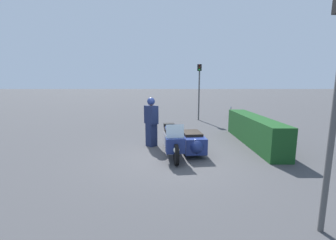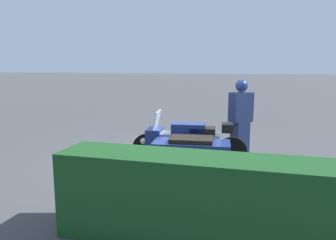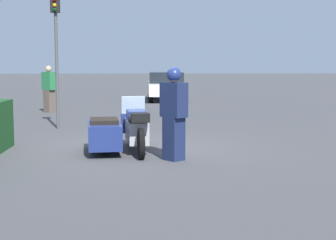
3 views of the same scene
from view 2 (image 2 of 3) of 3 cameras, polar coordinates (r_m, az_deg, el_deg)
ground_plane at (r=7.27m, az=0.95°, el=-7.51°), size 160.00×160.00×0.00m
police_motorcycle at (r=6.82m, az=3.05°, el=-4.73°), size 2.51×1.37×1.14m
officer_rider at (r=7.70m, az=12.52°, el=0.54°), size 0.57×0.55×1.82m
hedge_bush_curbside at (r=3.99m, az=13.41°, el=-14.24°), size 4.55×0.72×1.07m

